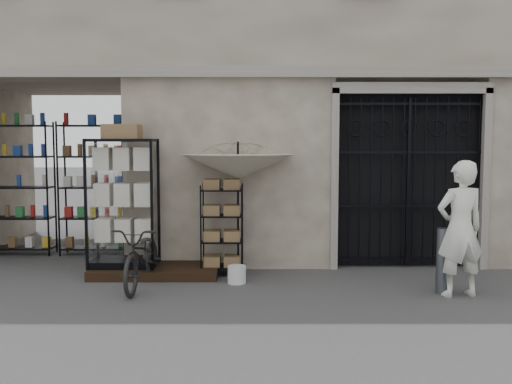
{
  "coord_description": "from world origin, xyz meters",
  "views": [
    {
      "loc": [
        -0.82,
        -7.38,
        2.13
      ],
      "look_at": [
        -0.8,
        1.4,
        1.35
      ],
      "focal_mm": 40.0,
      "sensor_mm": 36.0,
      "label": 1
    }
  ],
  "objects_px": {
    "wire_rack": "(222,231)",
    "white_bucket": "(237,274)",
    "steel_bollard": "(442,261)",
    "market_umbrella": "(238,160)",
    "bicycle": "(143,287)",
    "shopkeeper": "(458,296)",
    "display_cabinet": "(123,209)"
  },
  "relations": [
    {
      "from": "market_umbrella",
      "to": "shopkeeper",
      "type": "distance_m",
      "value": 3.81
    },
    {
      "from": "wire_rack",
      "to": "shopkeeper",
      "type": "height_order",
      "value": "wire_rack"
    },
    {
      "from": "market_umbrella",
      "to": "bicycle",
      "type": "xyz_separation_m",
      "value": [
        -1.37,
        -0.8,
        -1.84
      ]
    },
    {
      "from": "display_cabinet",
      "to": "market_umbrella",
      "type": "height_order",
      "value": "market_umbrella"
    },
    {
      "from": "display_cabinet",
      "to": "bicycle",
      "type": "xyz_separation_m",
      "value": [
        0.44,
        -0.73,
        -1.06
      ]
    },
    {
      "from": "white_bucket",
      "to": "shopkeeper",
      "type": "relative_size",
      "value": 0.15
    },
    {
      "from": "display_cabinet",
      "to": "market_umbrella",
      "type": "bearing_deg",
      "value": 7.27
    },
    {
      "from": "bicycle",
      "to": "shopkeeper",
      "type": "height_order",
      "value": "bicycle"
    },
    {
      "from": "wire_rack",
      "to": "bicycle",
      "type": "distance_m",
      "value": 1.53
    },
    {
      "from": "white_bucket",
      "to": "market_umbrella",
      "type": "bearing_deg",
      "value": 89.51
    },
    {
      "from": "market_umbrella",
      "to": "shopkeeper",
      "type": "height_order",
      "value": "market_umbrella"
    },
    {
      "from": "market_umbrella",
      "to": "white_bucket",
      "type": "relative_size",
      "value": 9.28
    },
    {
      "from": "wire_rack",
      "to": "steel_bollard",
      "type": "xyz_separation_m",
      "value": [
        3.15,
        -1.13,
        -0.25
      ]
    },
    {
      "from": "bicycle",
      "to": "display_cabinet",
      "type": "bearing_deg",
      "value": 124.38
    },
    {
      "from": "shopkeeper",
      "to": "wire_rack",
      "type": "bearing_deg",
      "value": -33.01
    },
    {
      "from": "display_cabinet",
      "to": "steel_bollard",
      "type": "xyz_separation_m",
      "value": [
        4.71,
        -1.09,
        -0.6
      ]
    },
    {
      "from": "bicycle",
      "to": "white_bucket",
      "type": "bearing_deg",
      "value": 12.64
    },
    {
      "from": "bicycle",
      "to": "shopkeeper",
      "type": "bearing_deg",
      "value": -2.85
    },
    {
      "from": "display_cabinet",
      "to": "wire_rack",
      "type": "xyz_separation_m",
      "value": [
        1.56,
        0.03,
        -0.35
      ]
    },
    {
      "from": "shopkeeper",
      "to": "display_cabinet",
      "type": "bearing_deg",
      "value": -26.35
    },
    {
      "from": "wire_rack",
      "to": "shopkeeper",
      "type": "relative_size",
      "value": 0.78
    },
    {
      "from": "wire_rack",
      "to": "white_bucket",
      "type": "height_order",
      "value": "wire_rack"
    },
    {
      "from": "bicycle",
      "to": "steel_bollard",
      "type": "bearing_deg",
      "value": -1.26
    },
    {
      "from": "wire_rack",
      "to": "market_umbrella",
      "type": "bearing_deg",
      "value": 13.82
    },
    {
      "from": "market_umbrella",
      "to": "steel_bollard",
      "type": "relative_size",
      "value": 2.76
    },
    {
      "from": "wire_rack",
      "to": "shopkeeper",
      "type": "bearing_deg",
      "value": -13.95
    },
    {
      "from": "display_cabinet",
      "to": "wire_rack",
      "type": "bearing_deg",
      "value": 6.47
    },
    {
      "from": "bicycle",
      "to": "market_umbrella",
      "type": "bearing_deg",
      "value": 33.72
    },
    {
      "from": "display_cabinet",
      "to": "bicycle",
      "type": "bearing_deg",
      "value": -53.93
    },
    {
      "from": "wire_rack",
      "to": "steel_bollard",
      "type": "height_order",
      "value": "wire_rack"
    },
    {
      "from": "wire_rack",
      "to": "shopkeeper",
      "type": "distance_m",
      "value": 3.64
    },
    {
      "from": "display_cabinet",
      "to": "shopkeeper",
      "type": "distance_m",
      "value": 5.16
    }
  ]
}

